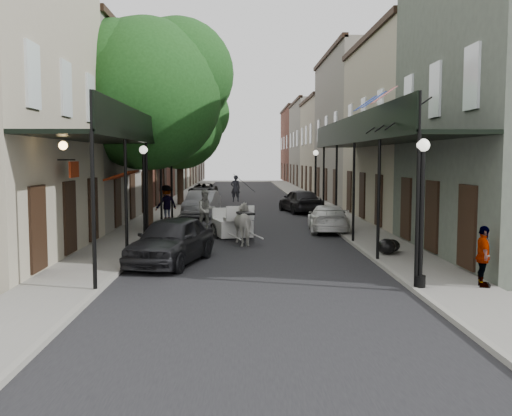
{
  "coord_description": "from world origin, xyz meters",
  "views": [
    {
      "loc": [
        -0.41,
        -15.97,
        3.35
      ],
      "look_at": [
        0.15,
        4.03,
        1.6
      ],
      "focal_mm": 40.0,
      "sensor_mm": 36.0,
      "label": 1
    }
  ],
  "objects": [
    {
      "name": "sidewalk_left",
      "position": [
        -5.0,
        20.0,
        0.06
      ],
      "size": [
        2.2,
        90.0,
        0.12
      ],
      "primitive_type": "cube",
      "color": "gray",
      "rests_on": "ground"
    },
    {
      "name": "gallery_right",
      "position": [
        4.79,
        6.98,
        4.05
      ],
      "size": [
        2.2,
        18.05,
        4.88
      ],
      "color": "black",
      "rests_on": "sidewalk_right"
    },
    {
      "name": "sidewalk_right",
      "position": [
        5.0,
        20.0,
        0.06
      ],
      "size": [
        2.2,
        90.0,
        0.12
      ],
      "primitive_type": "cube",
      "color": "gray",
      "rests_on": "ground"
    },
    {
      "name": "road",
      "position": [
        0.0,
        20.0,
        0.01
      ],
      "size": [
        8.0,
        90.0,
        0.01
      ],
      "primitive_type": "cube",
      "color": "black",
      "rests_on": "ground"
    },
    {
      "name": "pedestrian_sidewalk_left",
      "position": [
        -4.2,
        13.24,
        1.05
      ],
      "size": [
        1.36,
        1.29,
        1.85
      ],
      "primitive_type": "imported",
      "rotation": [
        0.0,
        0.0,
        3.83
      ],
      "color": "gray",
      "rests_on": "sidewalk_left"
    },
    {
      "name": "lamppost_right_far",
      "position": [
        4.1,
        18.0,
        2.05
      ],
      "size": [
        0.32,
        0.32,
        3.71
      ],
      "color": "black",
      "rests_on": "sidewalk_right"
    },
    {
      "name": "car_right_far",
      "position": [
        3.28,
        19.0,
        0.74
      ],
      "size": [
        2.64,
        4.63,
        1.49
      ],
      "primitive_type": "imported",
      "rotation": [
        0.0,
        0.0,
        3.36
      ],
      "color": "black",
      "rests_on": "ground"
    },
    {
      "name": "gallery_left",
      "position": [
        -4.79,
        6.98,
        4.05
      ],
      "size": [
        2.2,
        18.05,
        4.88
      ],
      "color": "black",
      "rests_on": "sidewalk_left"
    },
    {
      "name": "tree_far",
      "position": [
        -4.25,
        24.18,
        5.84
      ],
      "size": [
        6.45,
        6.0,
        8.61
      ],
      "color": "#382619",
      "rests_on": "sidewalk_left"
    },
    {
      "name": "lamppost_left",
      "position": [
        -4.1,
        6.0,
        2.05
      ],
      "size": [
        0.32,
        0.32,
        3.71
      ],
      "color": "black",
      "rests_on": "sidewalk_left"
    },
    {
      "name": "building_row_left",
      "position": [
        -8.6,
        30.0,
        5.25
      ],
      "size": [
        5.0,
        80.0,
        10.5
      ],
      "primitive_type": "cube",
      "color": "#A49B83",
      "rests_on": "ground"
    },
    {
      "name": "car_right_near",
      "position": [
        3.6,
        9.84,
        0.61
      ],
      "size": [
        2.05,
        4.36,
        1.23
      ],
      "primitive_type": "imported",
      "rotation": [
        0.0,
        0.0,
        3.06
      ],
      "color": "silver",
      "rests_on": "ground"
    },
    {
      "name": "car_left_near",
      "position": [
        -2.6,
        2.01,
        0.76
      ],
      "size": [
        2.84,
        4.75,
        1.51
      ],
      "primitive_type": "imported",
      "rotation": [
        0.0,
        0.0,
        -0.25
      ],
      "color": "black",
      "rests_on": "ground"
    },
    {
      "name": "car_left_mid",
      "position": [
        -2.6,
        16.55,
        0.74
      ],
      "size": [
        2.03,
        4.62,
        1.48
      ],
      "primitive_type": "imported",
      "rotation": [
        0.0,
        0.0,
        -0.11
      ],
      "color": "gray",
      "rests_on": "ground"
    },
    {
      "name": "pedestrian_walking",
      "position": [
        -2.0,
        10.53,
        0.94
      ],
      "size": [
        1.09,
        0.95,
        1.89
      ],
      "primitive_type": "imported",
      "rotation": [
        0.0,
        0.0,
        0.3
      ],
      "color": "#A6A69D",
      "rests_on": "ground"
    },
    {
      "name": "building_row_right",
      "position": [
        8.6,
        30.0,
        5.25
      ],
      "size": [
        5.0,
        80.0,
        10.5
      ],
      "primitive_type": "cube",
      "color": "slate",
      "rests_on": "ground"
    },
    {
      "name": "pedestrian_sidewalk_right",
      "position": [
        5.69,
        -2.0,
        0.89
      ],
      "size": [
        0.59,
        0.97,
        1.55
      ],
      "primitive_type": "imported",
      "rotation": [
        0.0,
        0.0,
        1.32
      ],
      "color": "gray",
      "rests_on": "sidewalk_right"
    },
    {
      "name": "ground",
      "position": [
        0.0,
        0.0,
        0.0
      ],
      "size": [
        140.0,
        140.0,
        0.0
      ],
      "primitive_type": "plane",
      "color": "gray",
      "rests_on": "ground"
    },
    {
      "name": "tree_near",
      "position": [
        -4.2,
        10.18,
        6.49
      ],
      "size": [
        7.31,
        6.8,
        9.63
      ],
      "color": "#382619",
      "rests_on": "sidewalk_left"
    },
    {
      "name": "horse",
      "position": [
        -0.18,
        6.0,
        0.8
      ],
      "size": [
        1.34,
        2.06,
        1.6
      ],
      "primitive_type": "imported",
      "rotation": [
        0.0,
        0.0,
        3.41
      ],
      "color": "beige",
      "rests_on": "ground"
    },
    {
      "name": "car_left_far",
      "position": [
        -3.6,
        33.19,
        0.63
      ],
      "size": [
        2.43,
        4.66,
        1.25
      ],
      "primitive_type": "imported",
      "rotation": [
        0.0,
        0.0,
        -0.08
      ],
      "color": "black",
      "rests_on": "ground"
    },
    {
      "name": "trash_bags",
      "position": [
        4.63,
        3.05,
        0.37
      ],
      "size": [
        0.89,
        1.04,
        0.53
      ],
      "color": "black",
      "rests_on": "sidewalk_right"
    },
    {
      "name": "carriage",
      "position": [
        -0.84,
        8.41,
        1.04
      ],
      "size": [
        2.04,
        2.63,
        2.68
      ],
      "rotation": [
        0.0,
        0.0,
        0.27
      ],
      "color": "black",
      "rests_on": "ground"
    },
    {
      "name": "lamppost_right_near",
      "position": [
        4.1,
        -2.0,
        2.05
      ],
      "size": [
        0.32,
        0.32,
        3.71
      ],
      "color": "black",
      "rests_on": "sidewalk_right"
    }
  ]
}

